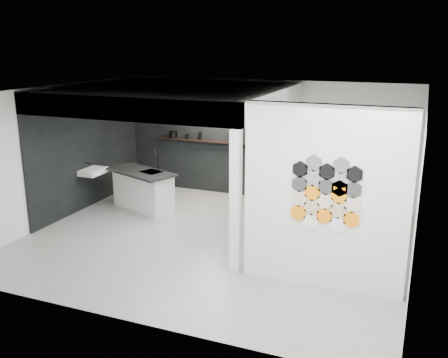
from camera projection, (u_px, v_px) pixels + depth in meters
floor at (213, 241)px, 9.43m from camera, size 7.00×6.00×0.01m
partition_panel at (325, 199)px, 7.37m from camera, size 2.45×0.15×2.80m
bay_clad_back at (212, 145)px, 12.24m from camera, size 4.40×0.04×2.35m
bay_clad_left at (89, 155)px, 11.26m from camera, size 0.04×4.00×2.35m
bulkhead at (173, 97)px, 10.11m from camera, size 4.40×4.00×0.40m
corner_column at (236, 202)px, 7.93m from camera, size 0.16×0.16×2.35m
fascia_beam at (120, 109)px, 8.39m from camera, size 4.40×0.16×0.40m
wall_basin at (93, 171)px, 11.08m from camera, size 0.40×0.60×0.12m
display_shelf at (214, 141)px, 12.08m from camera, size 3.00×0.15×0.04m
kitchen_island at (143, 189)px, 11.11m from camera, size 1.85×1.31×1.37m
stockpot at (173, 134)px, 12.44m from camera, size 0.25×0.25×0.15m
kettle at (260, 141)px, 11.63m from camera, size 0.23×0.23×0.15m
glass_bowl at (267, 142)px, 11.57m from camera, size 0.19×0.19×0.11m
glass_vase at (267, 142)px, 11.57m from camera, size 0.13×0.13×0.14m
bottle_dark at (200, 136)px, 12.18m from camera, size 0.09×0.09×0.18m
utensil_cup at (187, 136)px, 12.31m from camera, size 0.10×0.10×0.10m
hex_tile_cluster at (326, 194)px, 7.25m from camera, size 1.04×0.02×1.16m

